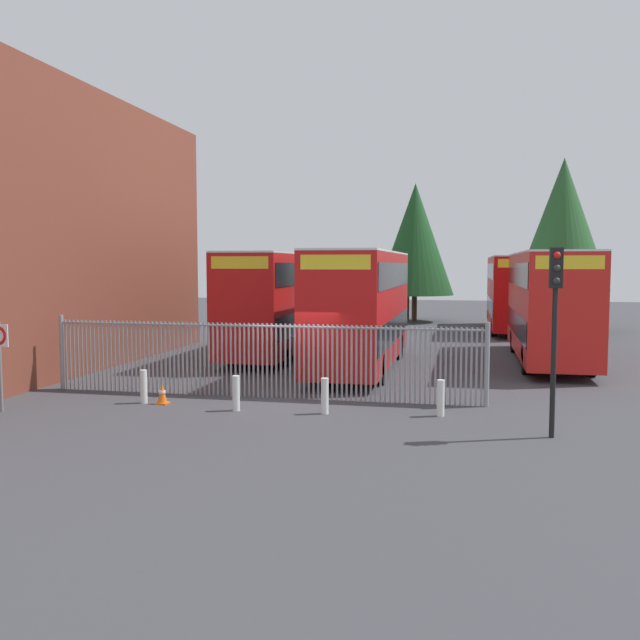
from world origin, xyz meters
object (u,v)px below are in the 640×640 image
at_px(double_decker_bus_behind_fence_right, 280,299).
at_px(traffic_cone_by_gate, 162,394).
at_px(double_decker_bus_behind_fence_left, 549,302).
at_px(bollard_near_right, 325,396).
at_px(bollard_center_front, 236,393).
at_px(traffic_light_kerbside, 555,307).
at_px(bollard_far_right, 441,398).
at_px(double_decker_bus_near_gate, 362,305).
at_px(double_decker_bus_far_back, 512,290).
at_px(bollard_near_left, 144,387).

distance_m(double_decker_bus_behind_fence_right, traffic_cone_by_gate, 11.12).
height_order(double_decker_bus_behind_fence_left, bollard_near_right, double_decker_bus_behind_fence_left).
distance_m(bollard_center_front, traffic_light_kerbside, 8.44).
bearing_deg(bollard_near_right, bollard_far_right, 6.61).
height_order(double_decker_bus_behind_fence_right, bollard_center_front, double_decker_bus_behind_fence_right).
xyz_separation_m(double_decker_bus_near_gate, double_decker_bus_far_back, (6.47, 16.38, 0.00)).
bearing_deg(bollard_near_left, double_decker_bus_behind_fence_right, 84.66).
relative_size(double_decker_bus_near_gate, double_decker_bus_behind_fence_left, 1.00).
xyz_separation_m(double_decker_bus_near_gate, bollard_center_front, (-2.19, -8.12, -1.95)).
relative_size(double_decker_bus_far_back, traffic_light_kerbside, 2.51).
height_order(double_decker_bus_behind_fence_right, bollard_near_right, double_decker_bus_behind_fence_right).
xyz_separation_m(double_decker_bus_behind_fence_left, traffic_light_kerbside, (-1.30, -12.66, 0.56)).
xyz_separation_m(bollard_near_left, traffic_cone_by_gate, (0.56, 0.01, -0.19)).
distance_m(double_decker_bus_near_gate, bollard_near_right, 8.24).
bearing_deg(traffic_light_kerbside, double_decker_bus_behind_fence_left, 84.13).
bearing_deg(traffic_cone_by_gate, double_decker_bus_behind_fence_right, 87.60).
height_order(bollard_near_right, traffic_light_kerbside, traffic_light_kerbside).
distance_m(double_decker_bus_behind_fence_right, bollard_near_left, 11.13).
xyz_separation_m(double_decker_bus_near_gate, double_decker_bus_behind_fence_right, (-4.07, 3.20, 0.00)).
bearing_deg(bollard_near_right, double_decker_bus_near_gate, 91.59).
xyz_separation_m(bollard_near_left, bollard_center_front, (2.90, -0.42, 0.00)).
height_order(double_decker_bus_behind_fence_left, bollard_near_left, double_decker_bus_behind_fence_left).
bearing_deg(double_decker_bus_far_back, bollard_near_right, -104.37).
height_order(double_decker_bus_behind_fence_left, double_decker_bus_far_back, same).
height_order(double_decker_bus_near_gate, double_decker_bus_behind_fence_left, same).
relative_size(double_decker_bus_near_gate, double_decker_bus_far_back, 1.00).
bearing_deg(double_decker_bus_behind_fence_left, double_decker_bus_behind_fence_right, -179.64).
bearing_deg(bollard_center_front, double_decker_bus_far_back, 70.54).
distance_m(double_decker_bus_near_gate, bollard_far_right, 8.53).
relative_size(double_decker_bus_near_gate, bollard_near_right, 11.38).
distance_m(double_decker_bus_behind_fence_right, double_decker_bus_far_back, 16.87).
height_order(double_decker_bus_near_gate, bollard_near_right, double_decker_bus_near_gate).
xyz_separation_m(double_decker_bus_behind_fence_right, bollard_far_right, (7.29, -10.86, -1.95)).
height_order(bollard_near_left, bollard_far_right, same).
relative_size(bollard_near_left, traffic_cone_by_gate, 1.61).
bearing_deg(double_decker_bus_far_back, traffic_cone_by_gate, -114.55).
distance_m(bollard_far_right, traffic_light_kerbside, 3.98).
bearing_deg(bollard_center_front, traffic_cone_by_gate, 169.67).
height_order(bollard_far_right, traffic_cone_by_gate, bollard_far_right).
relative_size(bollard_center_front, traffic_cone_by_gate, 1.61).
bearing_deg(bollard_near_right, double_decker_bus_far_back, 75.63).
distance_m(bollard_near_left, traffic_cone_by_gate, 0.59).
bearing_deg(traffic_light_kerbside, double_decker_bus_behind_fence_right, 128.01).
bearing_deg(traffic_cone_by_gate, double_decker_bus_far_back, 65.45).
bearing_deg(bollard_near_right, bollard_near_left, 176.76).
bearing_deg(double_decker_bus_near_gate, bollard_near_right, -88.41).
distance_m(double_decker_bus_near_gate, double_decker_bus_behind_fence_right, 5.18).
relative_size(double_decker_bus_behind_fence_left, traffic_light_kerbside, 2.51).
bearing_deg(traffic_cone_by_gate, double_decker_bus_behind_fence_left, 43.40).
bearing_deg(traffic_light_kerbside, bollard_far_right, 145.91).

